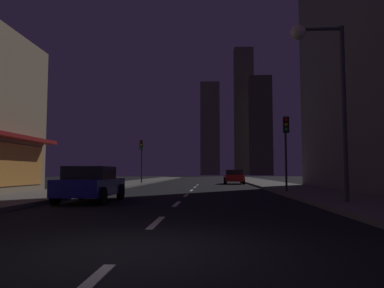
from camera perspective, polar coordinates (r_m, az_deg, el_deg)
name	(u,v)px	position (r m, az deg, el deg)	size (l,w,h in m)	color
ground_plane	(199,184)	(37.84, 1.02, -6.26)	(78.00, 136.00, 0.10)	black
sidewalk_right	(268,183)	(38.23, 11.62, -5.97)	(4.00, 76.00, 0.15)	#605E59
sidewalk_left	(131,183)	(38.72, -9.45, -5.97)	(4.00, 76.00, 0.15)	#605E59
lane_marking_center	(186,195)	(19.47, -0.92, -7.92)	(0.16, 33.40, 0.01)	silver
skyscraper_distant_tall	(210,129)	(141.71, 2.80, 2.29)	(7.21, 8.73, 35.11)	#605B48
skyscraper_distant_mid	(244,112)	(151.15, 7.99, 4.98)	(7.63, 7.22, 51.14)	brown
skyscraper_distant_short	(261,126)	(133.76, 10.53, 2.76)	(7.61, 6.86, 35.12)	#3E3A2E
car_parked_near	(91,184)	(15.75, -15.33, -5.94)	(1.98, 4.24, 1.45)	navy
car_parked_far	(234,177)	(38.00, 6.47, -5.03)	(1.98, 4.24, 1.45)	#B21919
fire_hydrant_far_left	(105,183)	(25.87, -13.28, -5.92)	(0.42, 0.30, 0.65)	#B2B2B2
traffic_light_near_right	(286,137)	(21.28, 14.30, 1.11)	(0.32, 0.48, 4.20)	#2D2D2D
traffic_light_far_left	(141,152)	(36.37, -7.81, -1.19)	(0.32, 0.48, 4.20)	#2D2D2D
street_lamp_right	(320,68)	(14.75, 19.19, 11.01)	(1.96, 0.56, 6.58)	#38383D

